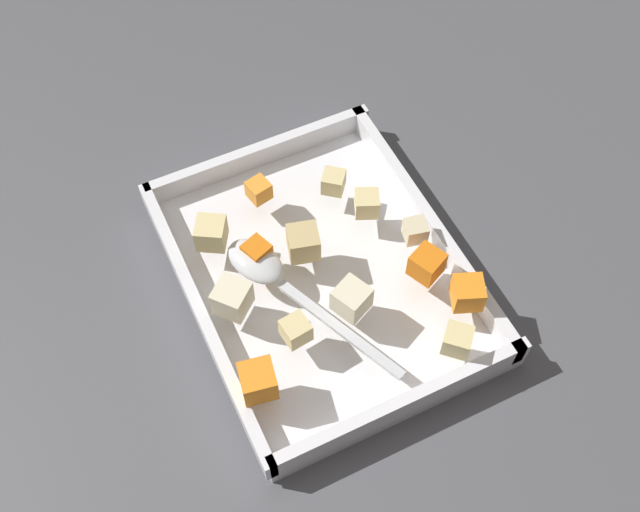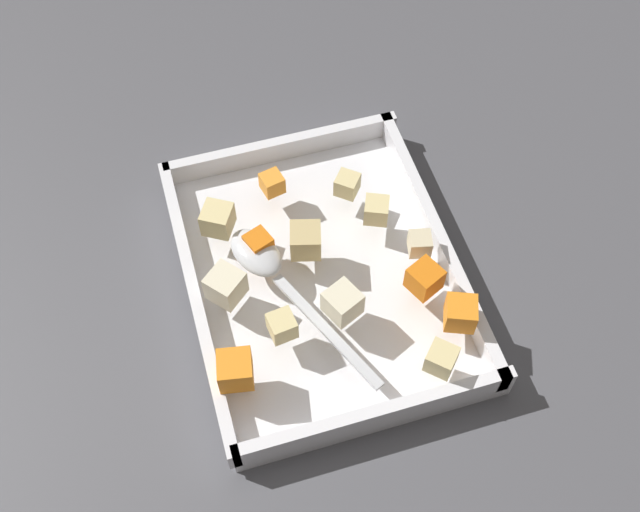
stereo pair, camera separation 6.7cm
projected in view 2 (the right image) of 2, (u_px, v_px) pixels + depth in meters
name	position (u px, v px, depth m)	size (l,w,h in m)	color
ground_plane	(328.00, 293.00, 0.82)	(4.00, 4.00, 0.00)	#4C4C51
baking_dish	(320.00, 277.00, 0.82)	(0.35, 0.28, 0.04)	silver
carrot_chunk_near_spoon	(425.00, 279.00, 0.76)	(0.03, 0.03, 0.03)	orange
carrot_chunk_back_center	(272.00, 183.00, 0.83)	(0.02, 0.02, 0.02)	orange
carrot_chunk_center	(259.00, 244.00, 0.79)	(0.02, 0.02, 0.02)	orange
carrot_chunk_far_right	(235.00, 370.00, 0.71)	(0.03, 0.03, 0.03)	orange
carrot_chunk_mid_left	(461.00, 313.00, 0.74)	(0.03, 0.03, 0.03)	orange
potato_chunk_corner_nw	(347.00, 184.00, 0.83)	(0.02, 0.02, 0.02)	#E0CC89
potato_chunk_front_center	(338.00, 304.00, 0.75)	(0.03, 0.03, 0.03)	beige
potato_chunk_near_right	(218.00, 219.00, 0.80)	(0.03, 0.03, 0.03)	#E0CC89
potato_chunk_mid_right	(419.00, 241.00, 0.79)	(0.02, 0.02, 0.02)	beige
potato_chunk_rim_edge	(306.00, 240.00, 0.79)	(0.03, 0.03, 0.03)	tan
potato_chunk_corner_sw	(282.00, 326.00, 0.74)	(0.02, 0.02, 0.02)	#E0CC89
potato_chunk_near_left	(376.00, 210.00, 0.81)	(0.03, 0.03, 0.03)	#E0CC89
potato_chunk_far_left	(441.00, 359.00, 0.72)	(0.03, 0.03, 0.03)	#E0CC89
potato_chunk_corner_se	(226.00, 286.00, 0.76)	(0.03, 0.03, 0.03)	beige
serving_spoon	(264.00, 262.00, 0.78)	(0.21, 0.11, 0.02)	silver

